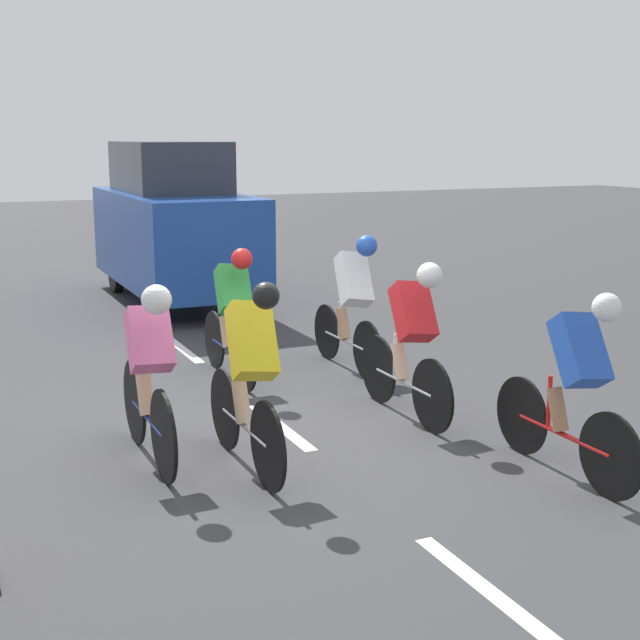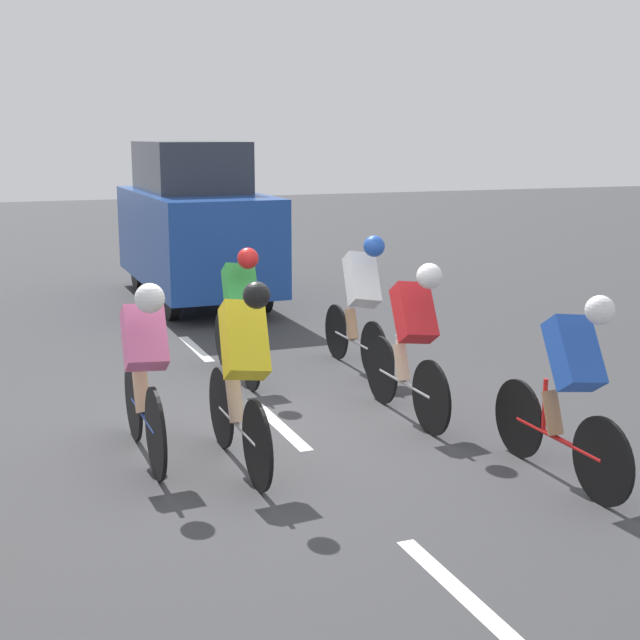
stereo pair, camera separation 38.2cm
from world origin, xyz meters
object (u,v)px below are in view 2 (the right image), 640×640
(cyclist_blue, at_px, (569,383))
(cyclist_white, at_px, (360,299))
(cyclist_red, at_px, (412,337))
(cyclist_green, at_px, (239,310))
(support_car, at_px, (194,224))
(cyclist_pink, at_px, (145,368))
(cyclist_yellow, at_px, (242,372))

(cyclist_blue, bearing_deg, cyclist_white, -87.95)
(cyclist_blue, distance_m, cyclist_red, 1.81)
(cyclist_green, relative_size, support_car, 0.40)
(cyclist_pink, xyz_separation_m, cyclist_red, (-2.45, -0.17, 0.01))
(cyclist_yellow, xyz_separation_m, support_car, (-1.38, -7.30, 0.42))
(cyclist_green, xyz_separation_m, cyclist_red, (-1.06, 1.92, 0.02))
(cyclist_pink, bearing_deg, cyclist_red, -176.10)
(cyclist_red, relative_size, support_car, 0.40)
(cyclist_yellow, distance_m, cyclist_blue, 2.46)
(cyclist_pink, bearing_deg, support_car, -106.70)
(cyclist_white, bearing_deg, cyclist_pink, 35.40)
(cyclist_yellow, xyz_separation_m, cyclist_green, (-0.72, -2.55, -0.03))
(cyclist_pink, xyz_separation_m, cyclist_blue, (-2.85, 1.59, -0.00))
(cyclist_green, xyz_separation_m, cyclist_blue, (-1.46, 3.68, 0.01))
(cyclist_green, relative_size, cyclist_red, 1.00)
(cyclist_white, bearing_deg, cyclist_red, 81.14)
(cyclist_red, distance_m, support_car, 6.70)
(cyclist_white, distance_m, cyclist_green, 1.35)
(support_car, bearing_deg, cyclist_pink, 73.30)
(cyclist_pink, height_order, support_car, support_car)
(cyclist_white, bearing_deg, cyclist_green, -6.43)
(cyclist_red, bearing_deg, cyclist_white, -98.86)
(cyclist_white, height_order, cyclist_blue, cyclist_white)
(cyclist_yellow, distance_m, support_car, 7.44)
(cyclist_white, xyz_separation_m, cyclist_red, (0.28, 1.77, -0.03))
(cyclist_green, height_order, cyclist_red, cyclist_red)
(cyclist_yellow, bearing_deg, cyclist_blue, 152.60)
(cyclist_pink, relative_size, cyclist_blue, 1.00)
(cyclist_white, relative_size, support_car, 0.40)
(cyclist_white, distance_m, cyclist_yellow, 3.16)
(cyclist_blue, bearing_deg, cyclist_pink, -29.22)
(cyclist_green, bearing_deg, cyclist_white, 173.57)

